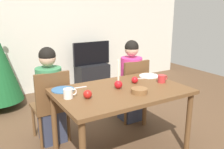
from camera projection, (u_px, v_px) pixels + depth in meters
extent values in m
cube|color=beige|center=(48.00, 24.00, 4.63)|extent=(6.40, 0.10, 2.60)
cube|color=brown|center=(121.00, 91.00, 2.62)|extent=(1.40, 0.90, 0.04)
cylinder|color=brown|center=(188.00, 123.00, 2.71)|extent=(0.06, 0.06, 0.71)
cylinder|color=brown|center=(54.00, 123.00, 2.73)|extent=(0.06, 0.06, 0.71)
cylinder|color=brown|center=(145.00, 101.00, 3.36)|extent=(0.06, 0.06, 0.71)
cube|color=brown|center=(50.00, 107.00, 2.98)|extent=(0.40, 0.40, 0.04)
cube|color=brown|center=(53.00, 92.00, 2.77)|extent=(0.40, 0.04, 0.45)
cylinder|color=brown|center=(60.00, 115.00, 3.27)|extent=(0.04, 0.04, 0.41)
cylinder|color=brown|center=(34.00, 121.00, 3.10)|extent=(0.04, 0.04, 0.41)
cylinder|color=brown|center=(69.00, 126.00, 2.98)|extent=(0.04, 0.04, 0.41)
cylinder|color=brown|center=(41.00, 133.00, 2.82)|extent=(0.04, 0.04, 0.41)
cube|color=brown|center=(129.00, 91.00, 3.56)|extent=(0.40, 0.40, 0.04)
cube|color=brown|center=(137.00, 77.00, 3.34)|extent=(0.40, 0.04, 0.45)
cylinder|color=brown|center=(131.00, 99.00, 3.84)|extent=(0.04, 0.04, 0.41)
cylinder|color=brown|center=(113.00, 103.00, 3.68)|extent=(0.04, 0.04, 0.41)
cylinder|color=brown|center=(145.00, 106.00, 3.56)|extent=(0.04, 0.04, 0.41)
cylinder|color=brown|center=(125.00, 111.00, 3.39)|extent=(0.04, 0.04, 0.41)
cube|color=#33384C|center=(52.00, 124.00, 2.99)|extent=(0.28, 0.28, 0.45)
cylinder|color=#387A4C|center=(49.00, 88.00, 2.87)|extent=(0.30, 0.30, 0.48)
sphere|color=tan|center=(47.00, 58.00, 2.78)|extent=(0.19, 0.19, 0.19)
sphere|color=black|center=(47.00, 55.00, 2.77)|extent=(0.19, 0.19, 0.19)
cube|color=#33384C|center=(130.00, 105.00, 3.57)|extent=(0.28, 0.28, 0.45)
cylinder|color=#D1337A|center=(131.00, 74.00, 3.45)|extent=(0.30, 0.30, 0.48)
sphere|color=tan|center=(132.00, 49.00, 3.35)|extent=(0.19, 0.19, 0.19)
sphere|color=black|center=(132.00, 47.00, 3.35)|extent=(0.19, 0.19, 0.19)
cube|color=black|center=(92.00, 76.00, 5.04)|extent=(0.64, 0.40, 0.48)
cube|color=black|center=(92.00, 53.00, 4.92)|extent=(0.79, 0.04, 0.46)
cube|color=black|center=(92.00, 53.00, 4.91)|extent=(0.76, 0.05, 0.46)
cylinder|color=brown|center=(0.00, 104.00, 4.00)|extent=(0.08, 0.08, 0.14)
sphere|color=red|center=(118.00, 85.00, 2.64)|extent=(0.09, 0.09, 0.09)
cylinder|color=#EFE5C6|center=(118.00, 70.00, 2.60)|extent=(0.02, 0.02, 0.23)
cylinder|color=teal|center=(63.00, 90.00, 2.59)|extent=(0.24, 0.24, 0.01)
cylinder|color=silver|center=(149.00, 76.00, 3.12)|extent=(0.25, 0.25, 0.01)
cylinder|color=silver|center=(68.00, 94.00, 2.35)|extent=(0.09, 0.09, 0.10)
torus|color=silver|center=(74.00, 92.00, 2.38)|extent=(0.07, 0.01, 0.07)
cylinder|color=#B72D2D|center=(162.00, 79.00, 2.86)|extent=(0.09, 0.09, 0.09)
torus|color=#B72D2D|center=(165.00, 78.00, 2.88)|extent=(0.06, 0.01, 0.06)
cube|color=silver|center=(79.00, 88.00, 2.67)|extent=(0.18, 0.03, 0.01)
cube|color=silver|center=(140.00, 78.00, 3.01)|extent=(0.18, 0.05, 0.01)
cylinder|color=brown|center=(139.00, 91.00, 2.50)|extent=(0.17, 0.17, 0.05)
sphere|color=red|center=(135.00, 80.00, 2.83)|extent=(0.08, 0.08, 0.08)
sphere|color=#AE1A14|center=(88.00, 94.00, 2.35)|extent=(0.09, 0.09, 0.09)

